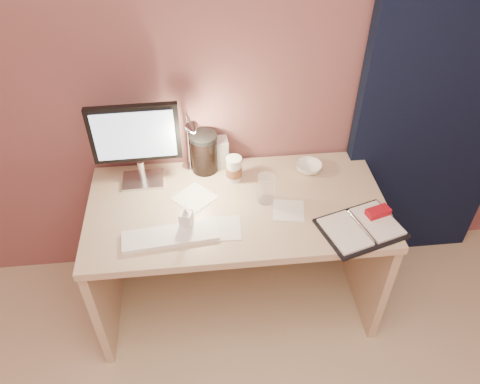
{
  "coord_description": "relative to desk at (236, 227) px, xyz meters",
  "views": [
    {
      "loc": [
        -0.15,
        -0.22,
        2.22
      ],
      "look_at": [
        0.01,
        1.33,
        0.85
      ],
      "focal_mm": 35.0,
      "sensor_mm": 36.0,
      "label": 1
    }
  ],
  "objects": [
    {
      "name": "paper_a",
      "position": [
        -0.07,
        -0.22,
        0.23
      ],
      "size": [
        0.16,
        0.16,
        0.0
      ],
      "primitive_type": "cube",
      "rotation": [
        0.0,
        0.0,
        -0.05
      ],
      "color": "silver",
      "rests_on": "desk"
    },
    {
      "name": "clear_cup",
      "position": [
        0.14,
        -0.06,
        0.3
      ],
      "size": [
        0.08,
        0.08,
        0.14
      ],
      "primitive_type": "cylinder",
      "color": "white",
      "rests_on": "desk"
    },
    {
      "name": "desk",
      "position": [
        0.0,
        0.0,
        0.0
      ],
      "size": [
        1.4,
        0.7,
        0.73
      ],
      "color": "#CDAD91",
      "rests_on": "ground"
    },
    {
      "name": "paper_c",
      "position": [
        -0.2,
        -0.01,
        0.23
      ],
      "size": [
        0.23,
        0.23,
        0.0
      ],
      "primitive_type": "cube",
      "rotation": [
        0.0,
        0.0,
        0.73
      ],
      "color": "silver",
      "rests_on": "desk"
    },
    {
      "name": "dark_jar",
      "position": [
        -0.14,
        0.21,
        0.32
      ],
      "size": [
        0.13,
        0.13,
        0.19
      ],
      "primitive_type": "cylinder",
      "color": "black",
      "rests_on": "desk"
    },
    {
      "name": "product_box",
      "position": [
        -0.07,
        0.23,
        0.3
      ],
      "size": [
        0.11,
        0.09,
        0.16
      ],
      "primitive_type": "cube",
      "rotation": [
        0.0,
        0.0,
        0.06
      ],
      "color": "#B5B5B1",
      "rests_on": "desk"
    },
    {
      "name": "paper_b",
      "position": [
        0.23,
        -0.14,
        0.23
      ],
      "size": [
        0.17,
        0.17,
        0.0
      ],
      "primitive_type": "cube",
      "rotation": [
        0.0,
        0.0,
        -0.17
      ],
      "color": "silver",
      "rests_on": "desk"
    },
    {
      "name": "monitor",
      "position": [
        -0.44,
        0.14,
        0.49
      ],
      "size": [
        0.41,
        0.15,
        0.43
      ],
      "rotation": [
        0.0,
        0.0,
        0.02
      ],
      "color": "silver",
      "rests_on": "desk"
    },
    {
      "name": "bowl",
      "position": [
        0.39,
        0.14,
        0.25
      ],
      "size": [
        0.14,
        0.14,
        0.04
      ],
      "primitive_type": "imported",
      "rotation": [
        0.0,
        0.0,
        -0.07
      ],
      "color": "white",
      "rests_on": "desk"
    },
    {
      "name": "room",
      "position": [
        0.95,
        0.24,
        0.63
      ],
      "size": [
        3.5,
        3.5,
        3.5
      ],
      "color": "#C6B28E",
      "rests_on": "ground"
    },
    {
      "name": "coffee_cup",
      "position": [
        0.0,
        0.11,
        0.29
      ],
      "size": [
        0.08,
        0.08,
        0.13
      ],
      "color": "white",
      "rests_on": "desk"
    },
    {
      "name": "desk_lamp",
      "position": [
        -0.23,
        0.15,
        0.45
      ],
      "size": [
        0.11,
        0.22,
        0.35
      ],
      "rotation": [
        0.0,
        0.0,
        0.21
      ],
      "color": "silver",
      "rests_on": "desk"
    },
    {
      "name": "planner",
      "position": [
        0.54,
        -0.29,
        0.24
      ],
      "size": [
        0.41,
        0.35,
        0.05
      ],
      "rotation": [
        0.0,
        0.0,
        0.3
      ],
      "color": "black",
      "rests_on": "desk"
    },
    {
      "name": "keyboard",
      "position": [
        -0.31,
        -0.25,
        0.23
      ],
      "size": [
        0.43,
        0.16,
        0.02
      ],
      "primitive_type": "cube",
      "rotation": [
        0.0,
        0.0,
        0.09
      ],
      "color": "white",
      "rests_on": "desk"
    },
    {
      "name": "lotion_bottle",
      "position": [
        -0.24,
        -0.19,
        0.29
      ],
      "size": [
        0.07,
        0.07,
        0.12
      ],
      "primitive_type": "imported",
      "rotation": [
        0.0,
        0.0,
        -0.3
      ],
      "color": "white",
      "rests_on": "desk"
    }
  ]
}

